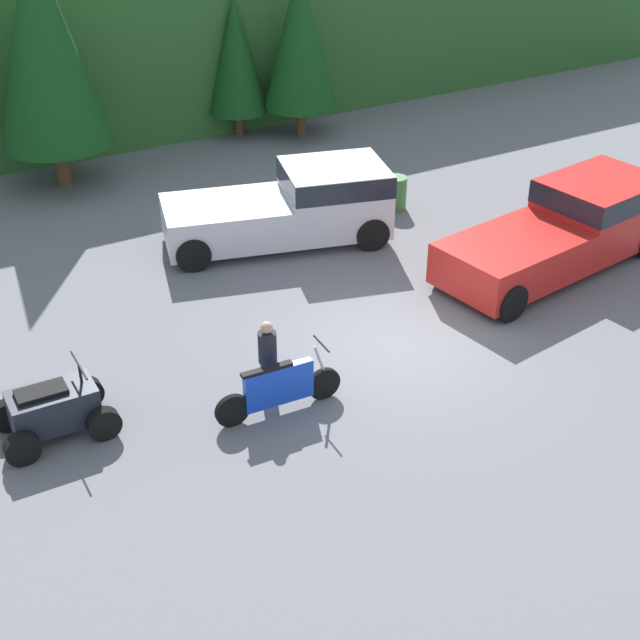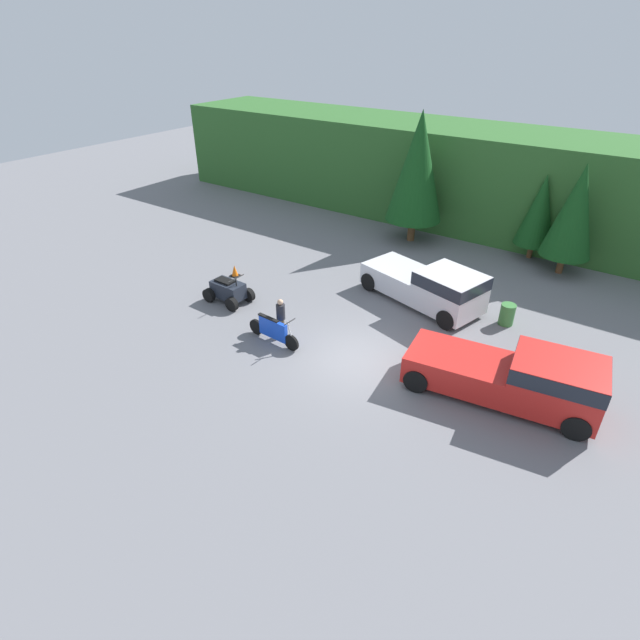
# 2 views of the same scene
# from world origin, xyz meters

# --- Properties ---
(ground_plane) EXTENTS (80.00, 80.00, 0.00)m
(ground_plane) POSITION_xyz_m (0.00, 0.00, 0.00)
(ground_plane) COLOR slate
(hillside_backdrop) EXTENTS (44.00, 6.00, 5.37)m
(hillside_backdrop) POSITION_xyz_m (0.00, 16.00, 2.69)
(hillside_backdrop) COLOR #2D6028
(hillside_backdrop) RESTS_ON ground_plane
(tree_left) EXTENTS (2.99, 2.99, 6.80)m
(tree_left) POSITION_xyz_m (-3.54, 11.43, 4.00)
(tree_left) COLOR brown
(tree_left) RESTS_ON ground_plane
(tree_mid_left) EXTENTS (1.88, 1.88, 4.27)m
(tree_mid_left) POSITION_xyz_m (2.50, 12.79, 2.51)
(tree_mid_left) COLOR brown
(tree_mid_left) RESTS_ON ground_plane
(tree_mid_right) EXTENTS (2.29, 2.29, 5.22)m
(tree_mid_right) POSITION_xyz_m (4.19, 11.77, 3.07)
(tree_mid_right) COLOR brown
(tree_mid_right) RESTS_ON ground_plane
(pickup_truck_red) EXTENTS (6.08, 2.92, 1.83)m
(pickup_truck_red) POSITION_xyz_m (5.26, 0.94, 0.97)
(pickup_truck_red) COLOR red
(pickup_truck_red) RESTS_ON ground_plane
(pickup_truck_second) EXTENTS (5.72, 3.44, 1.83)m
(pickup_truck_second) POSITION_xyz_m (0.41, 5.13, 0.97)
(pickup_truck_second) COLOR silver
(pickup_truck_second) RESTS_ON ground_plane
(dirt_bike) EXTENTS (2.42, 0.60, 1.21)m
(dirt_bike) POSITION_xyz_m (-3.19, -0.84, 0.50)
(dirt_bike) COLOR black
(dirt_bike) RESTS_ON ground_plane
(quad_atv) EXTENTS (1.99, 1.27, 1.27)m
(quad_atv) POSITION_xyz_m (-6.82, 0.51, 0.50)
(quad_atv) COLOR black
(quad_atv) RESTS_ON ground_plane
(rider_person) EXTENTS (0.40, 0.40, 1.63)m
(rider_person) POSITION_xyz_m (-3.17, -0.39, 0.88)
(rider_person) COLOR brown
(rider_person) RESTS_ON ground_plane
(steel_barrel) EXTENTS (0.58, 0.58, 0.88)m
(steel_barrel) POSITION_xyz_m (3.58, 5.50, 0.44)
(steel_barrel) COLOR #387A38
(steel_barrel) RESTS_ON ground_plane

